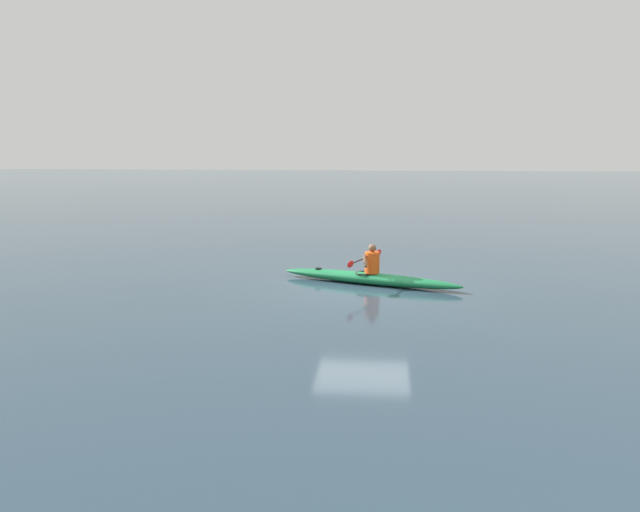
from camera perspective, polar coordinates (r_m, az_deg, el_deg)
name	(u,v)px	position (r m, az deg, el deg)	size (l,w,h in m)	color
ground_plane	(364,286)	(16.98, 3.89, -2.71)	(160.00, 160.00, 0.00)	#283D4C
kayak	(369,278)	(17.26, 4.40, -1.98)	(4.97, 2.29, 0.31)	#19723F
kayaker	(372,261)	(17.15, 4.60, -0.43)	(0.86, 2.26, 0.78)	#E04C14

